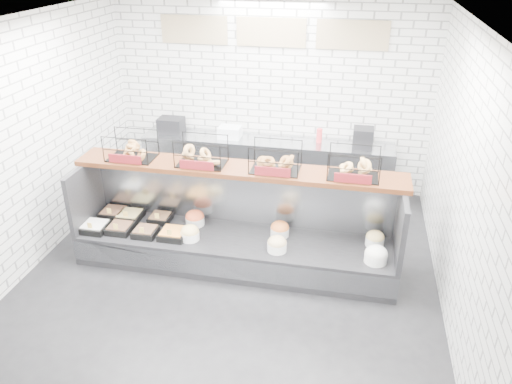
# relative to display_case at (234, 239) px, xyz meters

# --- Properties ---
(ground) EXTENTS (5.50, 5.50, 0.00)m
(ground) POSITION_rel_display_case_xyz_m (0.02, -0.34, -0.33)
(ground) COLOR black
(ground) RESTS_ON ground
(room_shell) EXTENTS (5.02, 5.51, 3.01)m
(room_shell) POSITION_rel_display_case_xyz_m (0.02, 0.26, 1.73)
(room_shell) COLOR silver
(room_shell) RESTS_ON ground
(display_case) EXTENTS (4.00, 0.90, 1.20)m
(display_case) POSITION_rel_display_case_xyz_m (0.00, 0.00, 0.00)
(display_case) COLOR black
(display_case) RESTS_ON ground
(bagel_shelf) EXTENTS (4.10, 0.50, 0.40)m
(bagel_shelf) POSITION_rel_display_case_xyz_m (0.02, 0.18, 1.04)
(bagel_shelf) COLOR #3D1B0D
(bagel_shelf) RESTS_ON display_case
(prep_counter) EXTENTS (4.00, 0.60, 1.20)m
(prep_counter) POSITION_rel_display_case_xyz_m (0.01, 2.09, 0.14)
(prep_counter) COLOR #93969B
(prep_counter) RESTS_ON ground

